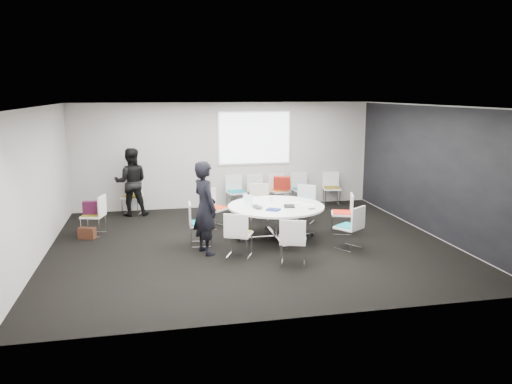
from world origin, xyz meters
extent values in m
cube|color=black|center=(0.00, 0.00, -0.02)|extent=(8.00, 7.00, 0.04)
cube|color=white|center=(0.00, 0.00, 2.82)|extent=(8.00, 7.00, 0.04)
cube|color=#B7B2AD|center=(0.00, 3.52, 1.40)|extent=(8.00, 0.04, 2.80)
cube|color=#B7B2AD|center=(0.00, -3.52, 1.40)|extent=(8.00, 0.04, 2.80)
cube|color=#B7B2AD|center=(-4.02, 0.00, 1.40)|extent=(0.04, 7.00, 2.80)
cube|color=#B7B2AD|center=(4.02, 0.00, 1.40)|extent=(0.04, 7.00, 2.80)
cube|color=black|center=(3.99, 0.00, 1.40)|extent=(0.01, 6.94, 2.74)
cube|color=silver|center=(0.60, 0.24, 0.04)|extent=(0.90, 0.90, 0.08)
cylinder|color=silver|center=(0.60, 0.24, 0.36)|extent=(0.10, 0.10, 0.65)
cylinder|color=white|center=(0.60, 0.24, 0.71)|extent=(2.02, 2.02, 0.04)
cube|color=white|center=(0.80, 3.46, 1.85)|extent=(1.90, 0.03, 1.35)
cube|color=silver|center=(2.12, 0.38, 0.21)|extent=(0.53, 0.53, 0.42)
cube|color=white|center=(2.12, 0.38, 0.44)|extent=(0.56, 0.57, 0.04)
cube|color=red|center=(2.12, 0.38, 0.47)|extent=(0.49, 0.50, 0.03)
cube|color=white|center=(2.32, 0.31, 0.67)|extent=(0.18, 0.45, 0.42)
cube|color=silver|center=(1.58, 1.42, 0.21)|extent=(0.58, 0.58, 0.42)
cube|color=white|center=(1.58, 1.42, 0.44)|extent=(0.63, 0.62, 0.04)
cube|color=#07697D|center=(1.58, 1.42, 0.47)|extent=(0.55, 0.54, 0.03)
cube|color=white|center=(1.70, 1.59, 0.67)|extent=(0.40, 0.29, 0.42)
cube|color=silver|center=(0.58, 1.78, 0.21)|extent=(0.48, 0.48, 0.42)
cube|color=white|center=(0.58, 1.78, 0.44)|extent=(0.52, 0.51, 0.04)
cube|color=brown|center=(0.58, 1.78, 0.47)|extent=(0.45, 0.44, 0.03)
cube|color=white|center=(0.61, 1.99, 0.67)|extent=(0.46, 0.11, 0.42)
cube|color=silver|center=(-0.53, 1.40, 0.21)|extent=(0.59, 0.59, 0.42)
cube|color=white|center=(-0.53, 1.40, 0.44)|extent=(0.64, 0.63, 0.04)
cube|color=red|center=(-0.53, 1.40, 0.47)|extent=(0.55, 0.55, 0.03)
cube|color=white|center=(-0.67, 1.56, 0.67)|extent=(0.37, 0.33, 0.42)
cube|color=silver|center=(-1.00, 0.13, 0.21)|extent=(0.44, 0.44, 0.42)
cube|color=white|center=(-1.00, 0.13, 0.44)|extent=(0.46, 0.48, 0.04)
cube|color=#0B7E84|center=(-1.00, 0.13, 0.47)|extent=(0.40, 0.42, 0.03)
cube|color=white|center=(-1.21, 0.14, 0.67)|extent=(0.06, 0.46, 0.42)
cube|color=silver|center=(-0.37, -0.76, 0.21)|extent=(0.56, 0.56, 0.42)
cube|color=white|center=(-0.37, -0.76, 0.44)|extent=(0.60, 0.59, 0.04)
cube|color=olive|center=(-0.37, -0.76, 0.47)|extent=(0.52, 0.51, 0.03)
cube|color=white|center=(-0.46, -0.95, 0.67)|extent=(0.43, 0.22, 0.42)
cube|color=silver|center=(0.51, -1.39, 0.21)|extent=(0.53, 0.53, 0.42)
cube|color=white|center=(0.51, -1.39, 0.44)|extent=(0.58, 0.57, 0.04)
cube|color=#E15015|center=(0.51, -1.39, 0.47)|extent=(0.50, 0.49, 0.03)
cube|color=white|center=(0.44, -1.59, 0.67)|extent=(0.45, 0.18, 0.42)
cube|color=silver|center=(1.84, -0.72, 0.21)|extent=(0.59, 0.59, 0.42)
cube|color=white|center=(1.84, -0.72, 0.44)|extent=(0.63, 0.62, 0.04)
cube|color=#0D7C82|center=(1.84, -0.72, 0.47)|extent=(0.55, 0.54, 0.03)
cube|color=white|center=(1.96, -0.89, 0.67)|extent=(0.40, 0.29, 0.42)
cube|color=silver|center=(0.24, 3.15, 0.21)|extent=(0.48, 0.48, 0.42)
cube|color=white|center=(0.24, 3.15, 0.44)|extent=(0.52, 0.51, 0.04)
cube|color=#087682|center=(0.24, 3.15, 0.47)|extent=(0.45, 0.44, 0.03)
cube|color=white|center=(0.20, 3.36, 0.67)|extent=(0.46, 0.11, 0.42)
cube|color=silver|center=(0.84, 3.12, 0.21)|extent=(0.52, 0.52, 0.42)
cube|color=white|center=(0.84, 3.12, 0.44)|extent=(0.56, 0.55, 0.04)
cube|color=#6C6D14|center=(0.84, 3.12, 0.47)|extent=(0.49, 0.47, 0.03)
cube|color=white|center=(0.78, 3.33, 0.67)|extent=(0.45, 0.16, 0.42)
cube|color=silver|center=(1.42, 3.11, 0.21)|extent=(0.50, 0.50, 0.42)
cube|color=white|center=(1.42, 3.11, 0.44)|extent=(0.54, 0.53, 0.04)
cube|color=#DC5B18|center=(1.42, 3.11, 0.47)|extent=(0.47, 0.46, 0.03)
cube|color=white|center=(1.38, 3.32, 0.67)|extent=(0.46, 0.13, 0.42)
cube|color=silver|center=(2.05, 3.14, 0.21)|extent=(0.47, 0.47, 0.42)
cube|color=white|center=(2.05, 3.14, 0.44)|extent=(0.51, 0.49, 0.04)
cube|color=#086776|center=(2.05, 3.14, 0.47)|extent=(0.44, 0.43, 0.03)
cube|color=white|center=(2.03, 3.35, 0.67)|extent=(0.46, 0.09, 0.42)
cube|color=silver|center=(2.92, 3.15, 0.21)|extent=(0.49, 0.49, 0.42)
cube|color=white|center=(2.92, 3.15, 0.44)|extent=(0.54, 0.52, 0.04)
cube|color=brown|center=(2.92, 3.15, 0.47)|extent=(0.47, 0.45, 0.03)
cube|color=white|center=(2.96, 3.36, 0.67)|extent=(0.46, 0.13, 0.42)
cube|color=silver|center=(-3.22, 1.30, 0.21)|extent=(0.51, 0.51, 0.42)
cube|color=white|center=(-3.22, 1.30, 0.44)|extent=(0.54, 0.55, 0.04)
cube|color=#6A6513|center=(-3.22, 1.30, 0.47)|extent=(0.47, 0.48, 0.03)
cube|color=white|center=(-3.01, 1.25, 0.67)|extent=(0.15, 0.46, 0.42)
cube|color=silver|center=(-2.46, 3.13, 0.21)|extent=(0.53, 0.53, 0.42)
cube|color=white|center=(-2.46, 3.13, 0.44)|extent=(0.57, 0.56, 0.04)
cube|color=#756515|center=(-2.46, 3.13, 0.47)|extent=(0.49, 0.48, 0.03)
cube|color=white|center=(-2.39, 3.33, 0.67)|extent=(0.45, 0.17, 0.42)
imported|color=black|center=(-0.96, -0.41, 0.90)|extent=(0.64, 0.77, 1.80)
imported|color=black|center=(-2.46, 2.98, 0.85)|extent=(0.84, 0.66, 1.71)
imported|color=#333338|center=(0.21, 0.13, 0.74)|extent=(0.30, 0.40, 0.03)
cube|color=silver|center=(0.01, 0.30, 0.86)|extent=(0.15, 0.27, 0.22)
cube|color=black|center=(0.84, 0.07, 0.74)|extent=(0.28, 0.34, 0.02)
cube|color=navy|center=(0.44, -0.17, 0.74)|extent=(0.33, 0.32, 0.03)
cube|color=white|center=(1.11, 0.40, 0.73)|extent=(0.36, 0.33, 0.00)
cube|color=white|center=(1.26, 0.16, 0.73)|extent=(0.34, 0.27, 0.00)
cylinder|color=white|center=(0.58, 0.67, 0.78)|extent=(0.08, 0.08, 0.09)
cube|color=black|center=(1.23, -0.24, 0.73)|extent=(0.15, 0.09, 0.01)
cube|color=#3F112B|center=(-3.22, 1.30, 0.62)|extent=(0.41, 0.19, 0.28)
cube|color=#412115|center=(-3.34, 1.08, 0.12)|extent=(0.39, 0.28, 0.24)
cube|color=#A01F13|center=(1.42, 2.90, 0.70)|extent=(0.47, 0.28, 0.36)
camera|label=1|loc=(-1.90, -9.67, 3.08)|focal=35.00mm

